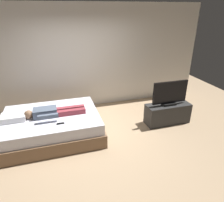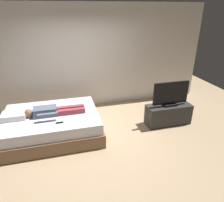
% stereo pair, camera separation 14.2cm
% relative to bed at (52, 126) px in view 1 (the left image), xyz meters
% --- Properties ---
extents(ground_plane, '(10.00, 10.00, 0.00)m').
position_rel_bed_xyz_m(ground_plane, '(0.87, -0.45, -0.26)').
color(ground_plane, tan).
extents(back_wall, '(6.40, 0.10, 2.80)m').
position_rel_bed_xyz_m(back_wall, '(1.27, 1.43, 1.14)').
color(back_wall, silver).
rests_on(back_wall, ground).
extents(bed, '(2.10, 1.58, 0.54)m').
position_rel_bed_xyz_m(bed, '(0.00, 0.00, 0.00)').
color(bed, brown).
rests_on(bed, ground).
extents(pillow, '(0.48, 0.34, 0.12)m').
position_rel_bed_xyz_m(pillow, '(-0.73, 0.00, 0.34)').
color(pillow, white).
rests_on(pillow, bed).
extents(person, '(1.26, 0.46, 0.18)m').
position_rel_bed_xyz_m(person, '(0.03, -0.04, 0.36)').
color(person, slate).
rests_on(person, bed).
extents(remote, '(0.15, 0.04, 0.02)m').
position_rel_bed_xyz_m(remote, '(0.18, -0.44, 0.29)').
color(remote, black).
rests_on(remote, bed).
extents(tv_stand, '(1.10, 0.40, 0.50)m').
position_rel_bed_xyz_m(tv_stand, '(2.77, -0.19, -0.01)').
color(tv_stand, '#2D2D2D').
rests_on(tv_stand, ground).
extents(tv, '(0.88, 0.20, 0.59)m').
position_rel_bed_xyz_m(tv, '(2.77, -0.19, 0.52)').
color(tv, black).
rests_on(tv, tv_stand).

